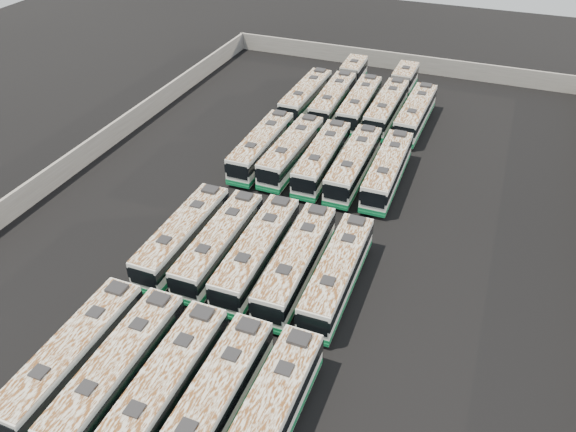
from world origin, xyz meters
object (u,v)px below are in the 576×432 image
(bus_midback_center, at_px, (322,158))
(bus_midfront_far_right, at_px, (338,273))
(bus_midfront_left, at_px, (220,244))
(bus_midback_far_left, at_px, (262,146))
(bus_midback_left, at_px, (291,151))
(bus_back_right, at_px, (393,98))
(bus_midfront_far_left, at_px, (183,236))
(bus_back_center, at_px, (359,104))
(bus_midfront_center, at_px, (257,252))
(bus_back_far_right, at_px, (415,114))
(bus_front_right, at_px, (212,405))
(bus_front_center, at_px, (164,389))
(bus_midback_right, at_px, (354,164))
(bus_back_left, at_px, (340,90))
(bus_midback_far_right, at_px, (387,170))
(bus_front_far_right, at_px, (267,421))
(bus_midfront_right, at_px, (296,263))
(bus_back_far_left, at_px, (306,96))
(bus_front_left, at_px, (118,370))
(bus_front_far_left, at_px, (74,356))

(bus_midback_center, bearing_deg, bus_midfront_far_right, -68.73)
(bus_midfront_left, distance_m, bus_midback_far_left, 15.04)
(bus_midback_left, bearing_deg, bus_back_right, 69.75)
(bus_midfront_far_left, distance_m, bus_back_center, 28.05)
(bus_midfront_center, bearing_deg, bus_back_far_right, 76.25)
(bus_midfront_far_right, xyz_separation_m, bus_midback_far_left, (-12.12, 14.68, 0.01))
(bus_front_right, distance_m, bus_midback_left, 28.05)
(bus_front_center, xyz_separation_m, bus_midfront_center, (-0.03, 12.68, 0.01))
(bus_midback_far_left, bearing_deg, bus_midback_center, -0.48)
(bus_midback_far_left, distance_m, bus_midback_right, 9.07)
(bus_front_right, height_order, bus_midfront_far_left, bus_front_right)
(bus_midback_far_left, relative_size, bus_back_far_right, 1.00)
(bus_midback_far_left, distance_m, bus_back_left, 15.82)
(bus_midback_far_right, bearing_deg, bus_front_far_right, -90.58)
(bus_midfront_right, relative_size, bus_back_far_left, 1.03)
(bus_front_left, distance_m, bus_midback_left, 27.28)
(bus_midfront_far_left, bearing_deg, bus_midback_far_right, 51.05)
(bus_front_center, bearing_deg, bus_midfront_center, 89.95)
(bus_midback_center, xyz_separation_m, bus_back_right, (3.01, 15.66, -0.00))
(bus_front_far_right, bearing_deg, bus_midback_right, 96.73)
(bus_front_far_left, relative_size, bus_back_far_right, 1.00)
(bus_midfront_left, xyz_separation_m, bus_back_center, (3.03, 27.29, 0.03))
(bus_midfront_right, bearing_deg, bus_front_left, -117.29)
(bus_midfront_center, height_order, bus_midback_center, bus_midfront_center)
(bus_midback_center, bearing_deg, bus_midback_far_right, -0.43)
(bus_front_left, distance_m, bus_front_center, 3.11)
(bus_midback_left, height_order, bus_midback_right, bus_midback_right)
(bus_midfront_left, height_order, bus_back_center, bus_back_center)
(bus_front_far_right, distance_m, bus_midback_right, 27.23)
(bus_back_left, bearing_deg, bus_front_right, -83.35)
(bus_midfront_right, xyz_separation_m, bus_midback_center, (-3.03, 14.70, -0.04))
(bus_front_center, relative_size, bus_midfront_left, 1.03)
(bus_front_center, relative_size, bus_front_right, 1.00)
(bus_front_right, distance_m, bus_midfront_right, 12.52)
(bus_front_center, height_order, bus_midback_right, bus_front_center)
(bus_midback_right, xyz_separation_m, bus_back_left, (-6.08, 15.58, -0.01))
(bus_midback_left, bearing_deg, bus_midback_center, -1.90)
(bus_front_right, relative_size, bus_midback_far_left, 1.01)
(bus_front_far_right, distance_m, bus_midback_center, 27.76)
(bus_midfront_right, distance_m, bus_back_left, 30.85)
(bus_front_right, xyz_separation_m, bus_midback_left, (-6.08, 27.39, -0.02))
(bus_midback_right, bearing_deg, bus_front_far_left, -108.56)
(bus_front_far_left, xyz_separation_m, bus_midback_right, (9.09, 27.17, 0.01))
(bus_back_left, bearing_deg, bus_midback_right, -70.10)
(bus_midback_left, bearing_deg, bus_midfront_center, -76.99)
(bus_front_right, xyz_separation_m, bus_back_far_right, (3.15, 39.76, -0.03))
(bus_midfront_left, relative_size, bus_back_far_right, 0.99)
(bus_midfront_right, bearing_deg, bus_back_left, 100.31)
(bus_front_far_right, distance_m, bus_midfront_center, 13.89)
(bus_front_right, relative_size, bus_back_left, 0.65)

